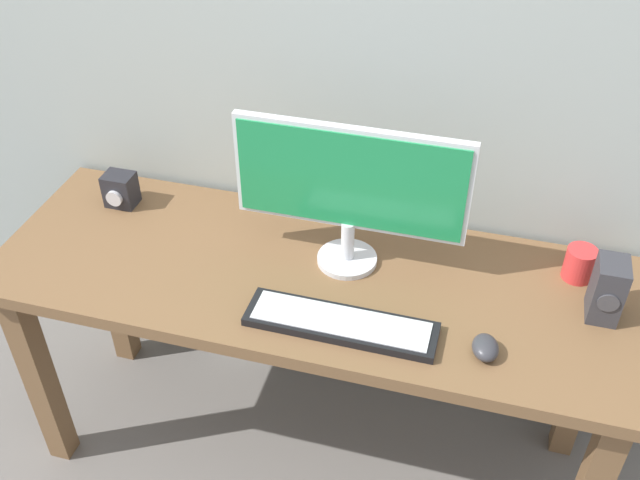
{
  "coord_description": "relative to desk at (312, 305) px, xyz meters",
  "views": [
    {
      "loc": [
        0.42,
        -1.42,
        2.05
      ],
      "look_at": [
        0.02,
        0.0,
        0.9
      ],
      "focal_mm": 40.48,
      "sensor_mm": 36.0,
      "label": 1
    }
  ],
  "objects": [
    {
      "name": "ground_plane",
      "position": [
        0.0,
        0.0,
        -0.66
      ],
      "size": [
        6.0,
        6.0,
        0.0
      ],
      "primitive_type": "plane",
      "color": "slate"
    },
    {
      "name": "mouse",
      "position": [
        0.48,
        -0.17,
        0.14
      ],
      "size": [
        0.08,
        0.1,
        0.04
      ],
      "primitive_type": "ellipsoid",
      "rotation": [
        0.0,
        0.0,
        0.18
      ],
      "color": "#333338",
      "rests_on": "desk"
    },
    {
      "name": "coffee_mug",
      "position": [
        0.69,
        0.18,
        0.16
      ],
      "size": [
        0.08,
        0.08,
        0.09
      ],
      "primitive_type": "cylinder",
      "color": "red",
      "rests_on": "desk"
    },
    {
      "name": "speaker_right",
      "position": [
        0.75,
        0.04,
        0.2
      ],
      "size": [
        0.07,
        0.1,
        0.17
      ],
      "color": "#333338",
      "rests_on": "desk"
    },
    {
      "name": "audio_controller",
      "position": [
        -0.65,
        0.16,
        0.17
      ],
      "size": [
        0.09,
        0.08,
        0.1
      ],
      "color": "#232328",
      "rests_on": "desk"
    },
    {
      "name": "keyboard_primary",
      "position": [
        0.13,
        -0.18,
        0.13
      ],
      "size": [
        0.48,
        0.13,
        0.02
      ],
      "color": "black",
      "rests_on": "desk"
    },
    {
      "name": "desk",
      "position": [
        0.0,
        0.0,
        0.0
      ],
      "size": [
        1.76,
        0.62,
        0.78
      ],
      "color": "brown",
      "rests_on": "ground_plane"
    },
    {
      "name": "monitor",
      "position": [
        0.08,
        0.08,
        0.36
      ],
      "size": [
        0.62,
        0.17,
        0.41
      ],
      "color": "silver",
      "rests_on": "desk"
    }
  ]
}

